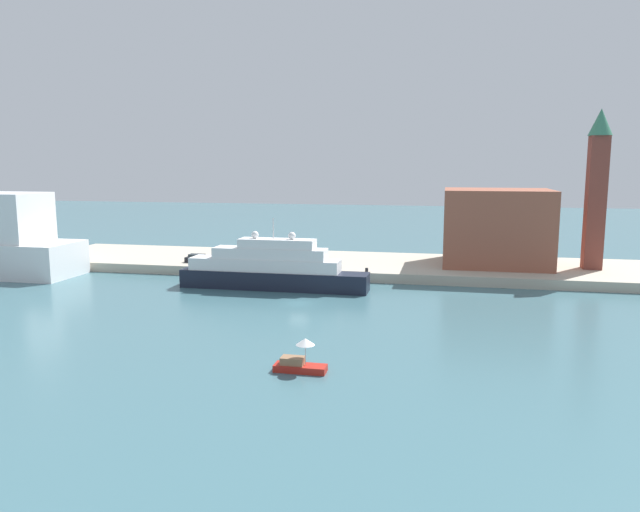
{
  "coord_description": "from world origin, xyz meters",
  "views": [
    {
      "loc": [
        19.06,
        -76.27,
        18.4
      ],
      "look_at": [
        1.61,
        6.0,
        5.58
      ],
      "focal_mm": 33.65,
      "sensor_mm": 36.0,
      "label": 1
    }
  ],
  "objects_px": {
    "bell_tower": "(597,183)",
    "parked_car": "(198,259)",
    "person_figure": "(226,258)",
    "harbor_building": "(496,227)",
    "large_yacht": "(271,269)",
    "mooring_bollard": "(367,270)",
    "small_motorboat": "(300,361)"
  },
  "relations": [
    {
      "from": "mooring_bollard",
      "to": "harbor_building",
      "type": "bearing_deg",
      "value": 30.29
    },
    {
      "from": "harbor_building",
      "to": "mooring_bollard",
      "type": "relative_size",
      "value": 27.07
    },
    {
      "from": "bell_tower",
      "to": "mooring_bollard",
      "type": "xyz_separation_m",
      "value": [
        -35.58,
        -10.65,
        -13.6
      ]
    },
    {
      "from": "small_motorboat",
      "to": "mooring_bollard",
      "type": "distance_m",
      "value": 42.99
    },
    {
      "from": "small_motorboat",
      "to": "person_figure",
      "type": "distance_m",
      "value": 53.36
    },
    {
      "from": "bell_tower",
      "to": "mooring_bollard",
      "type": "bearing_deg",
      "value": -163.34
    },
    {
      "from": "large_yacht",
      "to": "parked_car",
      "type": "bearing_deg",
      "value": 144.7
    },
    {
      "from": "harbor_building",
      "to": "parked_car",
      "type": "xyz_separation_m",
      "value": [
        -50.67,
        -8.49,
        -5.76
      ]
    },
    {
      "from": "parked_car",
      "to": "mooring_bollard",
      "type": "bearing_deg",
      "value": -6.61
    },
    {
      "from": "person_figure",
      "to": "mooring_bollard",
      "type": "relative_size",
      "value": 2.66
    },
    {
      "from": "parked_car",
      "to": "harbor_building",
      "type": "bearing_deg",
      "value": 9.51
    },
    {
      "from": "small_motorboat",
      "to": "mooring_bollard",
      "type": "bearing_deg",
      "value": 89.55
    },
    {
      "from": "small_motorboat",
      "to": "large_yacht",
      "type": "bearing_deg",
      "value": 110.52
    },
    {
      "from": "small_motorboat",
      "to": "bell_tower",
      "type": "distance_m",
      "value": 66.15
    },
    {
      "from": "harbor_building",
      "to": "parked_car",
      "type": "bearing_deg",
      "value": -170.49
    },
    {
      "from": "small_motorboat",
      "to": "parked_car",
      "type": "xyz_separation_m",
      "value": [
        -29.82,
        46.47,
        1.21
      ]
    },
    {
      "from": "bell_tower",
      "to": "parked_car",
      "type": "bearing_deg",
      "value": -173.79
    },
    {
      "from": "parked_car",
      "to": "person_figure",
      "type": "height_order",
      "value": "person_figure"
    },
    {
      "from": "person_figure",
      "to": "mooring_bollard",
      "type": "bearing_deg",
      "value": -9.43
    },
    {
      "from": "person_figure",
      "to": "small_motorboat",
      "type": "bearing_deg",
      "value": -62.18
    },
    {
      "from": "person_figure",
      "to": "bell_tower",
      "type": "bearing_deg",
      "value": 6.06
    },
    {
      "from": "harbor_building",
      "to": "bell_tower",
      "type": "height_order",
      "value": "bell_tower"
    },
    {
      "from": "harbor_building",
      "to": "person_figure",
      "type": "distance_m",
      "value": 46.74
    },
    {
      "from": "small_motorboat",
      "to": "mooring_bollard",
      "type": "height_order",
      "value": "small_motorboat"
    },
    {
      "from": "large_yacht",
      "to": "small_motorboat",
      "type": "xyz_separation_m",
      "value": [
        12.91,
        -34.5,
        -2.04
      ]
    },
    {
      "from": "person_figure",
      "to": "mooring_bollard",
      "type": "distance_m",
      "value": 25.58
    },
    {
      "from": "parked_car",
      "to": "person_figure",
      "type": "xyz_separation_m",
      "value": [
        4.93,
        0.7,
        0.17
      ]
    },
    {
      "from": "large_yacht",
      "to": "harbor_building",
      "type": "bearing_deg",
      "value": 31.22
    },
    {
      "from": "bell_tower",
      "to": "person_figure",
      "type": "distance_m",
      "value": 62.54
    },
    {
      "from": "mooring_bollard",
      "to": "large_yacht",
      "type": "bearing_deg",
      "value": -147.38
    },
    {
      "from": "large_yacht",
      "to": "person_figure",
      "type": "height_order",
      "value": "large_yacht"
    },
    {
      "from": "parked_car",
      "to": "mooring_bollard",
      "type": "xyz_separation_m",
      "value": [
        30.16,
        -3.5,
        -0.3
      ]
    }
  ]
}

